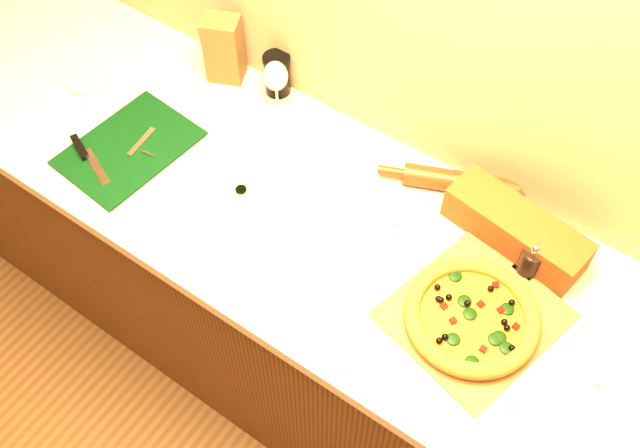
{
  "coord_description": "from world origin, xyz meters",
  "views": [
    {
      "loc": [
        0.49,
        0.59,
        2.31
      ],
      "look_at": [
        -0.06,
        1.38,
        0.96
      ],
      "focal_mm": 40.0,
      "sensor_mm": 36.0,
      "label": 1
    }
  ],
  "objects": [
    {
      "name": "bottle_cap",
      "position": [
        -0.31,
        1.38,
        0.9
      ],
      "size": [
        0.04,
        0.04,
        0.01
      ],
      "primitive_type": "cylinder",
      "rotation": [
        0.0,
        0.0,
        0.4
      ],
      "color": "black",
      "rests_on": "countertop"
    },
    {
      "name": "pepper_grinder",
      "position": [
        0.38,
        1.58,
        0.94
      ],
      "size": [
        0.05,
        0.05,
        0.1
      ],
      "color": "black",
      "rests_on": "countertop"
    },
    {
      "name": "countertop",
      "position": [
        0.0,
        1.43,
        0.88
      ],
      "size": [
        2.84,
        0.68,
        0.04
      ],
      "primitive_type": "cube",
      "color": "beige",
      "rests_on": "cabinet"
    },
    {
      "name": "side_plate",
      "position": [
        -0.91,
        1.44,
        0.91
      ],
      "size": [
        0.15,
        0.15,
        0.01
      ],
      "primitive_type": "cylinder",
      "rotation": [
        0.0,
        0.0,
        -0.22
      ],
      "color": "beige",
      "rests_on": "countertop"
    },
    {
      "name": "pizza",
      "position": [
        0.34,
        1.38,
        0.93
      ],
      "size": [
        0.3,
        0.3,
        0.04
      ],
      "color": "#B5772D",
      "rests_on": "pizza_peel"
    },
    {
      "name": "rolling_pin",
      "position": [
        0.14,
        1.7,
        0.93
      ],
      "size": [
        0.39,
        0.19,
        0.06
      ],
      "rotation": [
        0.0,
        0.0,
        0.41
      ],
      "color": "#5B230F",
      "rests_on": "countertop"
    },
    {
      "name": "dark_jar",
      "position": [
        -0.44,
        1.72,
        0.96
      ],
      "size": [
        0.08,
        0.08,
        0.12
      ],
      "color": "black",
      "rests_on": "countertop"
    },
    {
      "name": "pizza_peel",
      "position": [
        0.34,
        1.41,
        0.9
      ],
      "size": [
        0.39,
        0.51,
        0.01
      ],
      "rotation": [
        0.0,
        0.0,
        -0.24
      ],
      "color": "olive",
      "rests_on": "countertop"
    },
    {
      "name": "bread_bag",
      "position": [
        0.32,
        1.63,
        0.95
      ],
      "size": [
        0.36,
        0.16,
        0.1
      ],
      "primitive_type": "cube",
      "rotation": [
        0.0,
        0.0,
        -0.15
      ],
      "color": "maroon",
      "rests_on": "countertop"
    },
    {
      "name": "paper_bag",
      "position": [
        -0.6,
        1.68,
        1.0
      ],
      "size": [
        0.12,
        0.11,
        0.19
      ],
      "primitive_type": "cube",
      "rotation": [
        0.0,
        0.0,
        0.42
      ],
      "color": "brown",
      "rests_on": "countertop"
    },
    {
      "name": "cutting_board",
      "position": [
        -0.64,
        1.32,
        0.91
      ],
      "size": [
        0.28,
        0.36,
        0.03
      ],
      "rotation": [
        0.0,
        0.0,
        -0.09
      ],
      "color": "black",
      "rests_on": "countertop"
    },
    {
      "name": "wine_glass",
      "position": [
        -0.4,
        1.66,
        1.02
      ],
      "size": [
        0.07,
        0.07,
        0.16
      ],
      "color": "silver",
      "rests_on": "countertop"
    },
    {
      "name": "cabinet",
      "position": [
        0.0,
        1.43,
        0.43
      ],
      "size": [
        2.8,
        0.65,
        0.86
      ],
      "primitive_type": "cube",
      "color": "#461F0F",
      "rests_on": "ground"
    }
  ]
}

